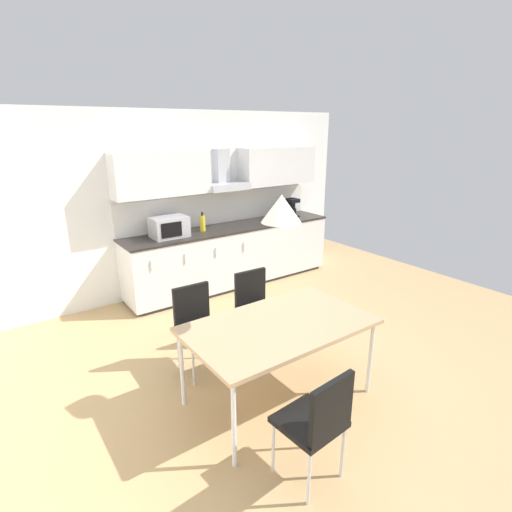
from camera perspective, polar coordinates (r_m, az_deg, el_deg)
name	(u,v)px	position (r m, az deg, el deg)	size (l,w,h in m)	color
ground_plane	(282,368)	(4.26, 3.78, -15.74)	(7.74, 7.72, 0.02)	tan
wall_back	(168,204)	(5.90, -12.42, 7.23)	(6.19, 0.10, 2.58)	white
kitchen_counter	(232,255)	(6.15, -3.46, 0.10)	(3.32, 0.67, 0.92)	#333333
backsplash_tile	(220,208)	(6.24, -5.11, 6.87)	(3.30, 0.02, 0.47)	silver
upper_wall_cabinets	(225,170)	(6.02, -4.49, 12.13)	(3.30, 0.40, 0.59)	silver
microwave	(169,227)	(5.54, -12.31, 4.09)	(0.48, 0.35, 0.28)	#ADADB2
coffee_maker	(291,207)	(6.71, 5.09, 6.92)	(0.18, 0.19, 0.30)	black
bottle_yellow	(202,223)	(5.79, -7.65, 4.71)	(0.08, 0.08, 0.27)	yellow
bottle_brown	(276,213)	(6.48, 2.82, 6.21)	(0.07, 0.07, 0.25)	brown
dining_table	(279,328)	(3.48, 3.31, -10.22)	(1.59, 0.95, 0.75)	tan
chair_far_left	(196,320)	(4.04, -8.52, -9.05)	(0.41, 0.41, 0.87)	black
chair_near_left	(319,418)	(2.86, 8.94, -21.90)	(0.43, 0.43, 0.87)	black
chair_far_right	(255,302)	(4.37, -0.12, -6.64)	(0.42, 0.42, 0.87)	black
pendant_lamp	(281,209)	(3.13, 3.66, 6.77)	(0.32, 0.32, 0.22)	silver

